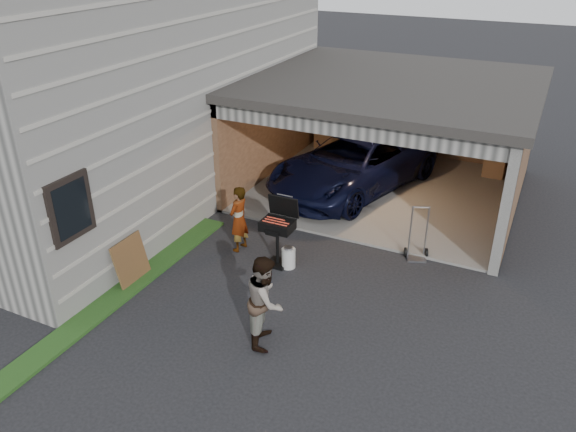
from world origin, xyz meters
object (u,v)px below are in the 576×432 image
object	(u,v)px
minivan	(354,165)
propane_tank	(289,258)
bbq_grill	(278,227)
hand_truck	(417,248)
plywood_panel	(131,261)
man	(266,301)
woman	(239,219)

from	to	relation	value
minivan	propane_tank	distance (m)	4.14
bbq_grill	hand_truck	distance (m)	2.92
minivan	plywood_panel	bearing A→B (deg)	-94.64
minivan	plywood_panel	distance (m)	6.33
man	propane_tank	size ratio (longest dim) A/B	3.82
propane_tank	hand_truck	world-z (taller)	hand_truck
hand_truck	plywood_panel	bearing A→B (deg)	-167.18
minivan	hand_truck	bearing A→B (deg)	-31.00
minivan	plywood_panel	world-z (taller)	minivan
propane_tank	woman	bearing A→B (deg)	171.07
man	propane_tank	bearing A→B (deg)	-1.73
man	bbq_grill	bearing A→B (deg)	3.59
bbq_grill	hand_truck	size ratio (longest dim) A/B	1.21
man	plywood_panel	distance (m)	3.19
woman	hand_truck	size ratio (longest dim) A/B	1.23
bbq_grill	plywood_panel	bearing A→B (deg)	-141.37
man	bbq_grill	size ratio (longest dim) A/B	1.13
minivan	plywood_panel	xyz separation A→B (m)	(-2.36, -5.87, -0.25)
minivan	bbq_grill	bearing A→B (deg)	-74.37
woman	man	size ratio (longest dim) A/B	0.91
minivan	woman	world-z (taller)	woman
plywood_panel	hand_truck	world-z (taller)	hand_truck
woman	plywood_panel	bearing A→B (deg)	-26.80
man	plywood_panel	size ratio (longest dim) A/B	1.75
bbq_grill	hand_truck	bearing A→B (deg)	30.21
propane_tank	plywood_panel	bearing A→B (deg)	-144.67
man	bbq_grill	world-z (taller)	man
bbq_grill	woman	bearing A→B (deg)	170.68
man	woman	bearing A→B (deg)	20.05
minivan	propane_tank	bearing A→B (deg)	-70.98
woman	hand_truck	xyz separation A→B (m)	(3.47, 1.27, -0.50)
plywood_panel	bbq_grill	bearing A→B (deg)	38.63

